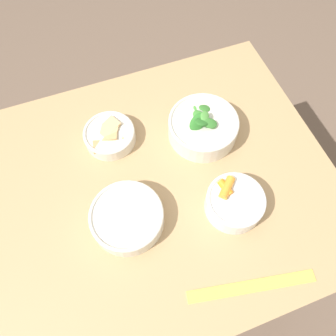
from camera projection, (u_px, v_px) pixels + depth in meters
name	position (u px, v px, depth m)	size (l,w,h in m)	color
ground_plane	(157.00, 251.00, 1.58)	(10.00, 10.00, 0.00)	brown
dining_table	(151.00, 205.00, 1.01)	(1.02, 0.82, 0.77)	tan
bowl_carrots	(234.00, 202.00, 0.84)	(0.15, 0.15, 0.07)	white
bowl_greens	(203.00, 127.00, 0.94)	(0.20, 0.20, 0.10)	silver
bowl_beans_hotdog	(127.00, 218.00, 0.83)	(0.19, 0.19, 0.05)	silver
bowl_cookies	(109.00, 135.00, 0.94)	(0.15, 0.15, 0.05)	silver
ruler	(252.00, 286.00, 0.77)	(0.31, 0.09, 0.00)	#EADB4C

